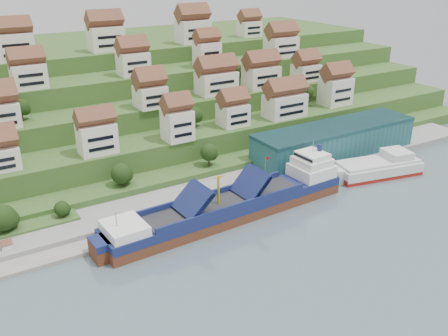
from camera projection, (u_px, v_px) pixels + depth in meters
ground at (232, 218)px, 132.68m from camera, size 300.00×300.00×0.00m
quay at (260, 178)px, 153.67m from camera, size 180.00×14.00×2.20m
hillside at (100, 95)px, 209.83m from camera, size 260.00×128.00×31.00m
hillside_village at (157, 79)px, 174.71m from camera, size 152.88×64.39×29.30m
hillside_trees at (128, 134)px, 152.16m from camera, size 136.17×62.50×29.84m
warehouse at (335, 140)px, 168.28m from camera, size 60.00×15.00×10.00m
flagpole at (266, 168)px, 146.58m from camera, size 1.28×0.16×8.00m
cargo_ship at (236, 205)px, 132.86m from camera, size 70.52×13.77×15.45m
second_ship at (379, 168)px, 158.10m from camera, size 29.30×15.59×8.07m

